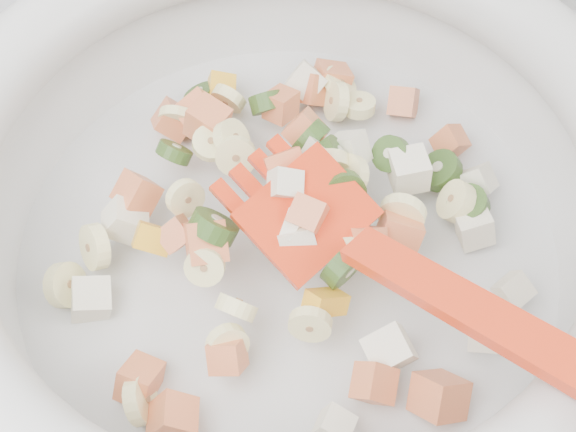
{
  "coord_description": "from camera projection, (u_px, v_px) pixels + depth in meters",
  "views": [
    {
      "loc": [
        0.0,
        1.22,
        1.34
      ],
      "look_at": [
        -0.01,
        1.48,
        0.95
      ],
      "focal_mm": 50.0,
      "sensor_mm": 36.0,
      "label": 1
    }
  ],
  "objects": [
    {
      "name": "mixing_bowl",
      "position": [
        288.0,
        201.0,
        0.46
      ],
      "size": [
        0.43,
        0.43,
        0.15
      ],
      "color": "silver",
      "rests_on": "counter"
    }
  ]
}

